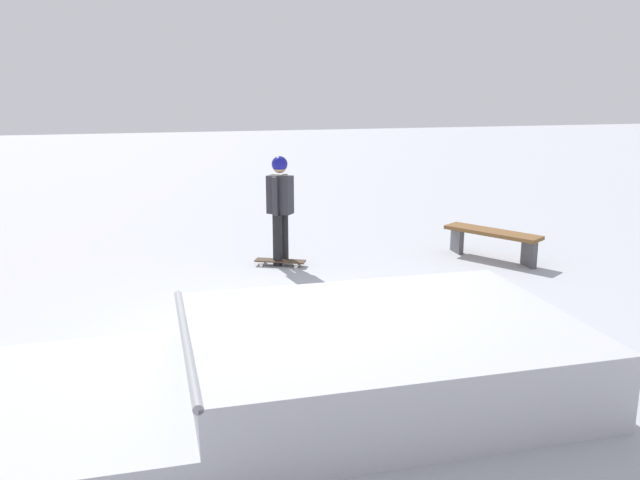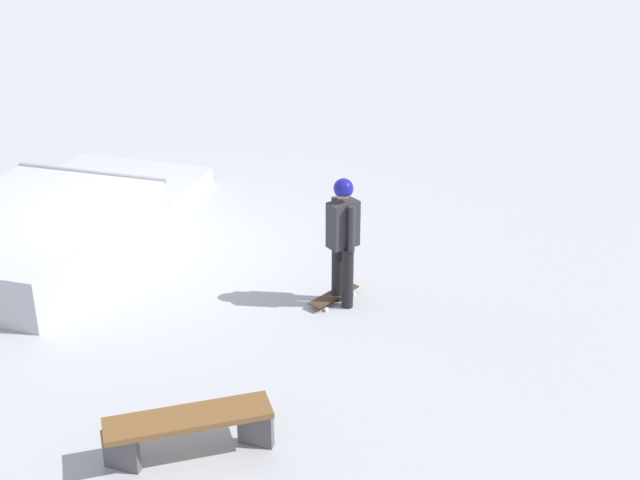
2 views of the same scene
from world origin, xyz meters
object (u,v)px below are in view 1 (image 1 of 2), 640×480
at_px(skate_ramp, 332,365).
at_px(skater, 280,202).
at_px(skateboard, 280,261).
at_px(park_bench, 492,238).

height_order(skate_ramp, skater, skater).
bearing_deg(skateboard, park_bench, -163.07).
height_order(skater, park_bench, skater).
bearing_deg(skateboard, skater, -81.84).
bearing_deg(park_bench, skateboard, -6.77).
distance_m(skater, park_bench, 3.51).
distance_m(skate_ramp, park_bench, 5.55).
bearing_deg(skate_ramp, park_bench, -133.78).
xyz_separation_m(skater, park_bench, (-3.41, 0.53, -0.65)).
xyz_separation_m(skate_ramp, skateboard, (-0.31, -4.50, -0.24)).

